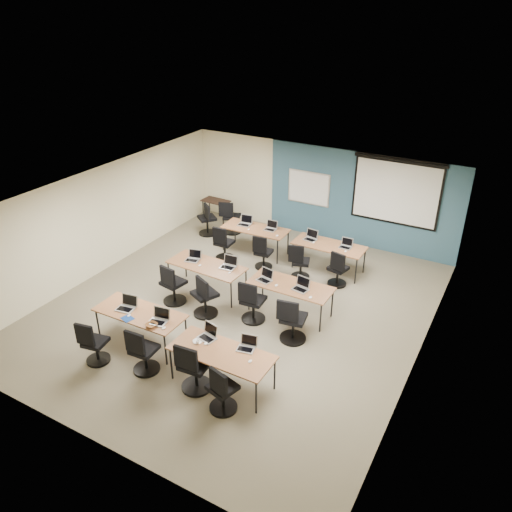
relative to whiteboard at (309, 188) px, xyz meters
The scene contains 58 objects.
floor 4.67m from the whiteboard, 86.12° to the right, with size 8.00×9.00×0.02m, color #6B6354.
ceiling 4.61m from the whiteboard, 86.12° to the right, with size 8.00×9.00×0.02m, color white.
wall_back 0.32m from the whiteboard, 13.87° to the left, with size 8.00×0.04×2.70m, color beige.
wall_front 8.93m from the whiteboard, 88.08° to the right, with size 8.00×0.04×2.70m, color beige.
wall_left 5.77m from the whiteboard, 129.90° to the right, with size 0.04×9.00×2.70m, color beige.
wall_right 6.17m from the whiteboard, 45.83° to the right, with size 0.04×9.00×2.70m, color beige.
blue_accent_panel 1.55m from the whiteboard, ahead, with size 5.50×0.04×2.70m, color #3D5977.
whiteboard is the anchor object (origin of this frame).
projector_screen 2.54m from the whiteboard, ahead, with size 2.40×0.10×1.82m.
training_table_front_left 6.61m from the whiteboard, 96.73° to the right, with size 1.88×0.78×0.73m.
training_table_front_right 6.96m from the whiteboard, 78.72° to the right, with size 1.92×0.80×0.73m.
training_table_mid_left 4.34m from the whiteboard, 99.81° to the right, with size 1.89×0.79×0.73m.
training_table_mid_right 4.39m from the whiteboard, 70.90° to the right, with size 1.87×0.78×0.73m.
training_table_back_left 2.11m from the whiteboard, 112.42° to the right, with size 1.83×0.76×0.73m.
training_table_back_right 2.40m from the whiteboard, 52.04° to the right, with size 1.85×0.77×0.73m.
laptop_0 6.66m from the whiteboard, 99.39° to the right, with size 0.36×0.30×0.27m.
mouse_0 6.82m from the whiteboard, 97.28° to the right, with size 0.06×0.09×0.03m, color white.
task_chair_0 7.64m from the whiteboard, 98.62° to the right, with size 0.47×0.47×0.95m.
laptop_1 6.62m from the whiteboard, 91.90° to the right, with size 0.35×0.30×0.26m.
mouse_1 6.77m from the whiteboard, 89.93° to the right, with size 0.06×0.10×0.04m, color white.
task_chair_1 7.30m from the whiteboard, 91.00° to the right, with size 0.51×0.51×0.99m.
laptop_2 6.63m from the whiteboard, 82.10° to the right, with size 0.33×0.28×0.25m.
mouse_2 6.84m from the whiteboard, 81.72° to the right, with size 0.06×0.10×0.03m, color white.
task_chair_2 7.29m from the whiteboard, 82.13° to the right, with size 0.57×0.57×1.04m.
laptop_3 6.72m from the whiteboard, 75.31° to the right, with size 0.31×0.27×0.24m.
mouse_3 7.07m from the whiteboard, 74.08° to the right, with size 0.06×0.09×0.03m, color white.
task_chair_3 7.63m from the whiteboard, 76.86° to the right, with size 0.50×0.49×0.98m.
laptop_4 4.37m from the whiteboard, 105.29° to the right, with size 0.32×0.27×0.25m.
mouse_4 4.47m from the whiteboard, 100.85° to the right, with size 0.06×0.10×0.03m, color white.
task_chair_4 5.26m from the whiteboard, 102.62° to the right, with size 0.54×0.54×1.02m.
laptop_5 4.10m from the whiteboard, 92.94° to the right, with size 0.35×0.30×0.27m.
mouse_5 4.34m from the whiteboard, 90.48° to the right, with size 0.05×0.09×0.03m, color white.
task_chair_5 5.20m from the whiteboard, 92.15° to the right, with size 0.59×0.55×1.03m.
laptop_6 4.29m from the whiteboard, 78.80° to the right, with size 0.33×0.28×0.25m.
mouse_6 4.48m from the whiteboard, 74.83° to the right, with size 0.06×0.10×0.04m, color white.
task_chair_6 4.94m from the whiteboard, 80.17° to the right, with size 0.53×0.53×1.01m.
laptop_7 4.50m from the whiteboard, 67.70° to the right, with size 0.34×0.29×0.26m.
mouse_7 4.85m from the whiteboard, 65.23° to the right, with size 0.07×0.10×0.04m, color white.
task_chair_7 5.43m from the whiteboard, 69.25° to the right, with size 0.56×0.56×1.03m.
laptop_8 2.17m from the whiteboard, 122.54° to the right, with size 0.35×0.30×0.26m.
mouse_8 2.28m from the whiteboard, 113.17° to the right, with size 0.06×0.09×0.03m, color white.
task_chair_8 3.10m from the whiteboard, 116.11° to the right, with size 0.50×0.50×0.98m.
laptop_9 1.84m from the whiteboard, 101.35° to the right, with size 0.32×0.27×0.24m.
mouse_9 2.10m from the whiteboard, 89.82° to the right, with size 0.06×0.10×0.04m, color white.
task_chair_9 2.75m from the whiteboard, 92.85° to the right, with size 0.46×0.46×0.95m.
laptop_10 2.04m from the whiteboard, 63.51° to the right, with size 0.33×0.28×0.25m.
mouse_10 2.25m from the whiteboard, 61.89° to the right, with size 0.06×0.10×0.03m, color white.
task_chair_10 2.92m from the whiteboard, 69.90° to the right, with size 0.49×0.47×0.96m.
laptop_11 2.59m from the whiteboard, 43.33° to the right, with size 0.30×0.26×0.23m.
mouse_11 2.82m from the whiteboard, 45.79° to the right, with size 0.06×0.09×0.03m, color white.
task_chair_11 3.26m from the whiteboard, 51.94° to the right, with size 0.47×0.47×0.96m.
blue_mousepad 6.90m from the whiteboard, 96.92° to the right, with size 0.23×0.19×0.01m, color navy.
snack_bowl 6.82m from the whiteboard, 92.07° to the right, with size 0.22×0.22×0.05m, color brown.
snack_plate 6.82m from the whiteboard, 83.21° to the right, with size 0.18×0.18×0.01m, color white.
coffee_cup 6.89m from the whiteboard, 82.85° to the right, with size 0.05×0.05×0.05m, color silver.
utility_table 3.00m from the whiteboard, 167.31° to the right, with size 0.86×0.48×0.75m.
spare_chair_a 2.51m from the whiteboard, 152.37° to the right, with size 0.56×0.54×1.02m.
spare_chair_b 3.14m from the whiteboard, 149.41° to the right, with size 0.62×0.54×1.02m.
Camera 1 is at (5.05, -8.24, 6.34)m, focal length 35.00 mm.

